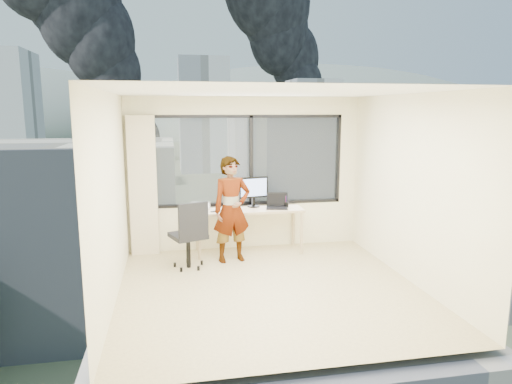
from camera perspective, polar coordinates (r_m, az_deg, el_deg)
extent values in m
cube|color=#CDBD85|center=(6.34, 1.71, -11.89)|extent=(4.00, 4.00, 0.01)
cube|color=white|center=(5.88, 1.85, 12.32)|extent=(4.00, 4.00, 0.01)
cube|color=beige|center=(4.09, 7.83, -5.22)|extent=(4.00, 0.01, 2.60)
cube|color=beige|center=(5.88, -17.63, -0.88)|extent=(0.01, 4.00, 2.60)
cube|color=beige|center=(6.69, 18.76, 0.34)|extent=(0.01, 4.00, 2.60)
cube|color=beige|center=(7.73, -13.88, 0.71)|extent=(0.45, 0.14, 2.30)
cube|color=tan|center=(7.76, -0.90, -4.79)|extent=(1.80, 0.60, 0.75)
imported|color=#2D2D33|center=(7.22, -3.04, -2.18)|extent=(0.68, 0.52, 1.67)
cube|color=white|center=(7.81, -7.01, -1.65)|extent=(0.40, 0.36, 0.08)
cube|color=black|center=(7.48, -5.29, -2.41)|extent=(0.11, 0.08, 0.01)
cylinder|color=black|center=(7.80, 3.80, -1.56)|extent=(0.08, 0.08, 0.09)
ellipsoid|color=#0D5243|center=(7.97, 2.17, -0.94)|extent=(0.27, 0.17, 0.19)
cube|color=#515B3D|center=(126.80, -10.00, 2.57)|extent=(400.00, 400.00, 0.04)
cube|color=#F0E6C8|center=(37.74, -22.20, -5.01)|extent=(16.00, 12.00, 14.00)
cube|color=silver|center=(46.46, 6.12, -0.30)|extent=(14.00, 13.00, 16.00)
cube|color=silver|center=(126.08, -6.53, 9.46)|extent=(13.00, 13.00, 30.00)
cube|color=silver|center=(152.94, 7.04, 8.81)|extent=(15.00, 15.00, 26.00)
ellipsoid|color=slate|center=(341.51, 6.66, 7.33)|extent=(300.00, 220.00, 96.00)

